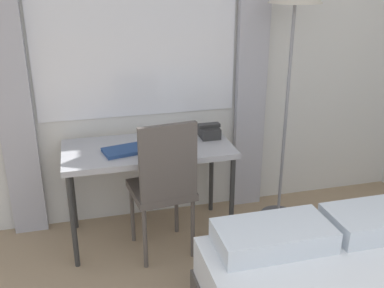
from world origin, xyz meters
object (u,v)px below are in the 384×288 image
at_px(desk, 148,155).
at_px(standing_lamp, 295,5).
at_px(book, 124,150).
at_px(telephone, 209,131).
at_px(desk_chair, 164,182).

distance_m(desk, standing_lamp, 1.45).
bearing_deg(standing_lamp, book, -177.41).
bearing_deg(book, telephone, 12.37).
xyz_separation_m(desk_chair, standing_lamp, (0.99, 0.26, 1.10)).
distance_m(desk_chair, telephone, 0.58).
distance_m(desk, telephone, 0.49).
height_order(desk_chair, standing_lamp, standing_lamp).
distance_m(standing_lamp, telephone, 1.06).
height_order(desk_chair, book, desk_chair).
bearing_deg(desk, standing_lamp, -0.35).
distance_m(desk, book, 0.20).
relative_size(desk, standing_lamp, 0.61).
relative_size(desk_chair, telephone, 5.65).
bearing_deg(book, desk_chair, -41.96).
relative_size(desk, telephone, 6.64).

